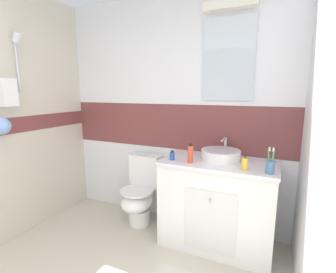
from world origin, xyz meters
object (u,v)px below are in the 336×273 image
(perfume_flask_small, at_px, (172,156))
(deodorant_spray_can, at_px, (190,154))
(soap_dispenser, at_px, (245,164))
(toilet, at_px, (141,192))
(toothbrush_cup, at_px, (270,166))
(sink_basin, at_px, (221,154))

(perfume_flask_small, bearing_deg, deodorant_spray_can, -3.25)
(soap_dispenser, height_order, deodorant_spray_can, deodorant_spray_can)
(toilet, bearing_deg, soap_dispenser, -11.16)
(perfume_flask_small, bearing_deg, toilet, 157.77)
(toothbrush_cup, distance_m, perfume_flask_small, 0.85)
(sink_basin, distance_m, toothbrush_cup, 0.49)
(soap_dispenser, xyz_separation_m, perfume_flask_small, (-0.66, 0.03, -0.01))
(sink_basin, xyz_separation_m, toothbrush_cup, (0.44, -0.23, 0.01))
(deodorant_spray_can, bearing_deg, perfume_flask_small, 176.75)
(sink_basin, height_order, toothbrush_cup, toothbrush_cup)
(perfume_flask_small, height_order, deodorant_spray_can, deodorant_spray_can)
(deodorant_spray_can, bearing_deg, sink_basin, 42.21)
(toothbrush_cup, distance_m, deodorant_spray_can, 0.67)
(toilet, height_order, toothbrush_cup, toothbrush_cup)
(toothbrush_cup, bearing_deg, toilet, 170.43)
(soap_dispenser, relative_size, deodorant_spray_can, 0.82)
(toilet, xyz_separation_m, toothbrush_cup, (1.32, -0.22, 0.55))
(toilet, relative_size, perfume_flask_small, 8.39)
(toothbrush_cup, xyz_separation_m, soap_dispenser, (-0.19, 0.00, -0.00))
(sink_basin, xyz_separation_m, deodorant_spray_can, (-0.23, -0.21, 0.03))
(sink_basin, distance_m, deodorant_spray_can, 0.31)
(sink_basin, relative_size, deodorant_spray_can, 2.32)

